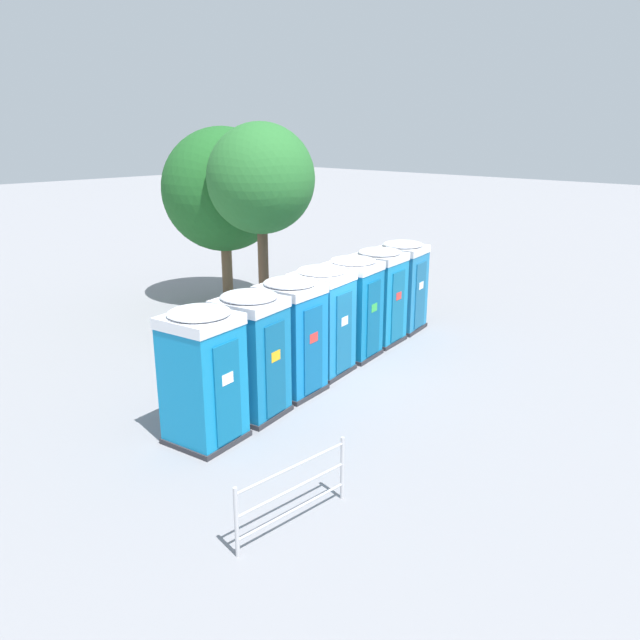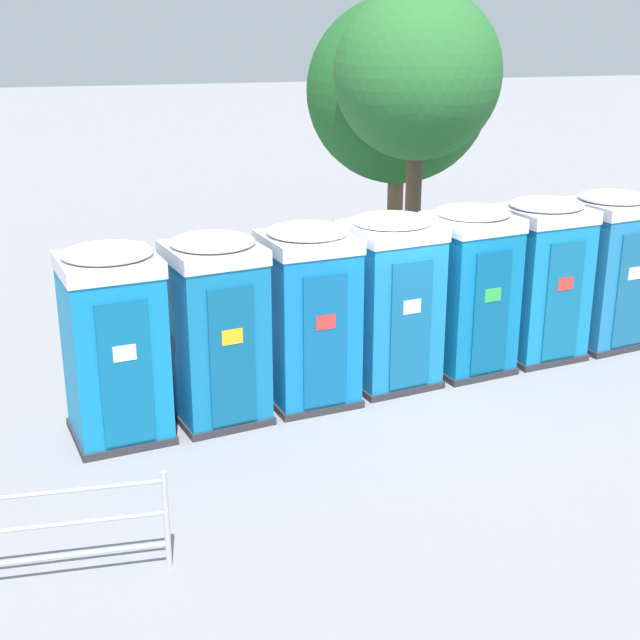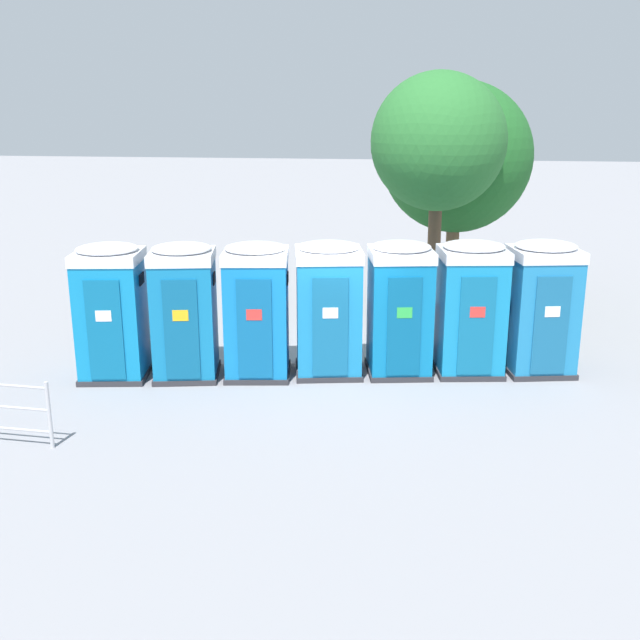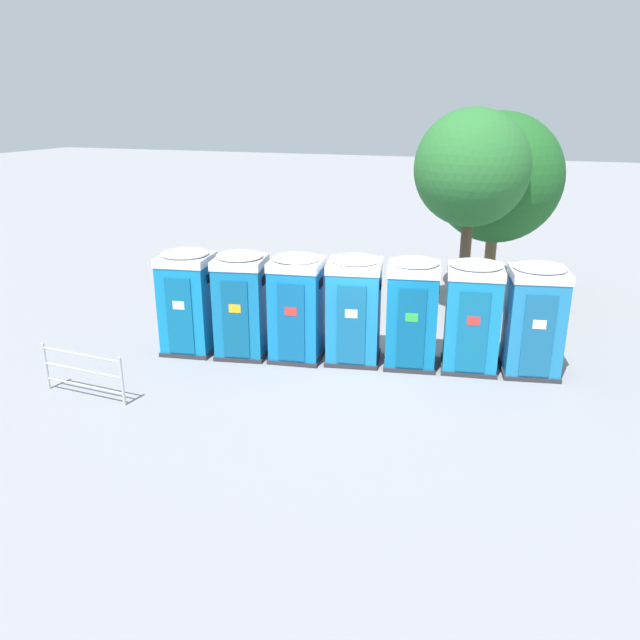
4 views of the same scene
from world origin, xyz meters
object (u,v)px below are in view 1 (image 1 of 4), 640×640
(portapotty_3, at_px, (323,320))
(street_tree_1, at_px, (261,180))
(portapotty_1, at_px, (251,354))
(portapotty_5, at_px, (379,295))
(portapotty_0, at_px, (203,375))
(portapotty_4, at_px, (353,307))
(street_tree_0, at_px, (224,190))
(event_barrier, at_px, (293,491))
(portapotty_2, at_px, (291,336))
(portapotty_6, at_px, (402,285))

(portapotty_3, xyz_separation_m, street_tree_1, (1.96, 4.24, 2.85))
(portapotty_1, distance_m, portapotty_5, 5.36)
(portapotty_0, xyz_separation_m, portapotty_4, (5.28, 0.96, 0.00))
(portapotty_5, relative_size, street_tree_0, 0.45)
(street_tree_0, distance_m, event_barrier, 13.01)
(portapotty_3, relative_size, street_tree_1, 0.44)
(portapotty_5, bearing_deg, street_tree_0, 91.57)
(portapotty_2, bearing_deg, portapotty_3, 13.21)
(portapotty_1, relative_size, portapotty_4, 1.00)
(portapotty_0, height_order, portapotty_5, same)
(portapotty_0, distance_m, street_tree_0, 10.08)
(portapotty_3, relative_size, portapotty_5, 1.00)
(portapotty_4, bearing_deg, street_tree_1, 81.03)
(portapotty_1, bearing_deg, portapotty_4, 10.68)
(portapotty_1, xyz_separation_m, portapotty_6, (6.60, 1.20, -0.00))
(portapotty_4, relative_size, event_barrier, 1.23)
(portapotty_0, bearing_deg, portapotty_5, 10.26)
(portapotty_5, bearing_deg, portapotty_4, -170.09)
(portapotty_3, distance_m, street_tree_1, 5.47)
(portapotty_0, height_order, portapotty_2, same)
(portapotty_1, distance_m, portapotty_6, 6.71)
(street_tree_0, bearing_deg, portapotty_5, -88.43)
(portapotty_6, relative_size, event_barrier, 1.23)
(portapotty_2, xyz_separation_m, portapotty_3, (1.31, 0.31, -0.00))
(portapotty_6, height_order, event_barrier, portapotty_6)
(portapotty_6, xyz_separation_m, street_tree_0, (-1.49, 5.98, 2.37))
(portapotty_1, xyz_separation_m, portapotty_5, (5.28, 0.98, -0.00))
(portapotty_4, bearing_deg, street_tree_0, 79.84)
(portapotty_1, height_order, street_tree_1, street_tree_1)
(portapotty_2, distance_m, portapotty_3, 1.34)
(street_tree_0, xyz_separation_m, street_tree_1, (-0.51, -2.39, 0.48))
(portapotty_2, height_order, portapotty_3, same)
(portapotty_2, relative_size, street_tree_1, 0.44)
(street_tree_1, distance_m, event_barrier, 11.02)
(portapotty_0, distance_m, portapotty_6, 8.05)
(portapotty_5, relative_size, event_barrier, 1.23)
(portapotty_0, xyz_separation_m, street_tree_0, (6.43, 7.39, 2.37))
(street_tree_0, xyz_separation_m, event_barrier, (-7.15, -10.43, -3.08))
(portapotty_6, relative_size, street_tree_0, 0.45)
(portapotty_2, distance_m, portapotty_5, 4.02)
(portapotty_4, height_order, portapotty_6, same)
(portapotty_1, height_order, portapotty_2, same)
(portapotty_1, distance_m, portapotty_4, 4.02)
(portapotty_6, bearing_deg, event_barrier, -152.74)
(portapotty_3, bearing_deg, portapotty_2, -166.79)
(portapotty_4, distance_m, portapotty_6, 2.68)
(portapotty_2, xyz_separation_m, portapotty_5, (3.96, 0.74, -0.00))
(portapotty_2, xyz_separation_m, portapotty_4, (2.63, 0.51, 0.00))
(portapotty_6, bearing_deg, portapotty_2, -169.69)
(portapotty_0, distance_m, portapotty_2, 2.68)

